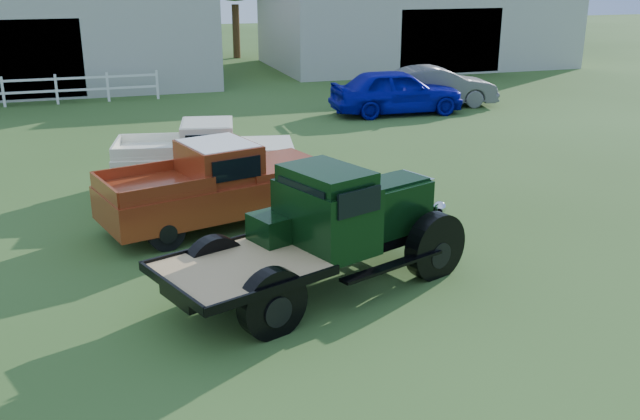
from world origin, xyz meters
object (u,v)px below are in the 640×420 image
object	(u,v)px
vintage_flatbed	(321,230)
misc_car_grey	(437,86)
red_pickup	(216,184)
misc_car_blue	(397,91)
white_pickup	(205,156)

from	to	relation	value
vintage_flatbed	misc_car_grey	xyz separation A→B (m)	(9.63, 14.94, -0.30)
red_pickup	misc_car_blue	bearing A→B (deg)	34.17
vintage_flatbed	misc_car_grey	distance (m)	17.78
misc_car_grey	vintage_flatbed	bearing A→B (deg)	157.91
white_pickup	misc_car_grey	distance (m)	13.56
vintage_flatbed	red_pickup	bearing A→B (deg)	86.58
vintage_flatbed	misc_car_grey	size ratio (longest dim) A/B	1.16
red_pickup	misc_car_grey	bearing A→B (deg)	30.46
misc_car_blue	misc_car_grey	xyz separation A→B (m)	(2.19, 1.03, -0.08)
red_pickup	vintage_flatbed	bearing A→B (deg)	-88.27
white_pickup	misc_car_blue	distance (m)	11.22
misc_car_blue	white_pickup	bearing A→B (deg)	133.90
white_pickup	misc_car_grey	world-z (taller)	white_pickup
red_pickup	misc_car_grey	xyz separation A→B (m)	(10.80, 11.18, -0.14)
white_pickup	misc_car_blue	bearing A→B (deg)	52.17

